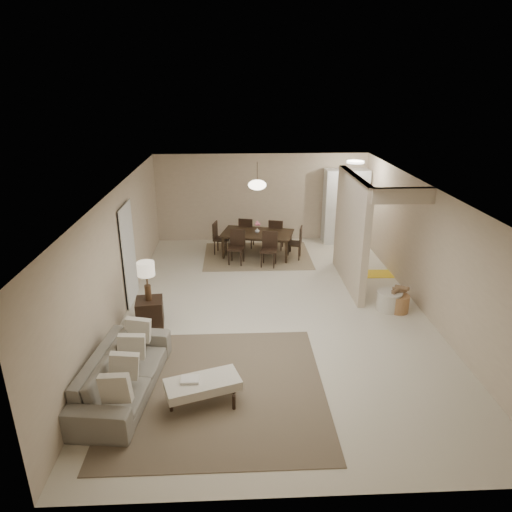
{
  "coord_description": "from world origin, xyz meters",
  "views": [
    {
      "loc": [
        -0.75,
        -8.27,
        4.35
      ],
      "look_at": [
        -0.35,
        0.35,
        1.05
      ],
      "focal_mm": 32.0,
      "sensor_mm": 36.0,
      "label": 1
    }
  ],
  "objects_px": {
    "side_table": "(150,313)",
    "round_pouf": "(389,301)",
    "sofa": "(123,373)",
    "dining_table": "(257,245)",
    "wicker_basket": "(398,303)",
    "ottoman_bench": "(203,385)",
    "pantry_cabinet": "(345,207)"
  },
  "relations": [
    {
      "from": "pantry_cabinet",
      "to": "dining_table",
      "type": "relative_size",
      "value": 1.14
    },
    {
      "from": "sofa",
      "to": "side_table",
      "type": "distance_m",
      "value": 2.0
    },
    {
      "from": "dining_table",
      "to": "round_pouf",
      "type": "bearing_deg",
      "value": -38.07
    },
    {
      "from": "pantry_cabinet",
      "to": "sofa",
      "type": "bearing_deg",
      "value": -125.73
    },
    {
      "from": "round_pouf",
      "to": "wicker_basket",
      "type": "bearing_deg",
      "value": -23.56
    },
    {
      "from": "pantry_cabinet",
      "to": "ottoman_bench",
      "type": "height_order",
      "value": "pantry_cabinet"
    },
    {
      "from": "pantry_cabinet",
      "to": "dining_table",
      "type": "bearing_deg",
      "value": -157.5
    },
    {
      "from": "side_table",
      "to": "round_pouf",
      "type": "bearing_deg",
      "value": 5.11
    },
    {
      "from": "sofa",
      "to": "dining_table",
      "type": "distance_m",
      "value": 6.06
    },
    {
      "from": "sofa",
      "to": "wicker_basket",
      "type": "bearing_deg",
      "value": -57.79
    },
    {
      "from": "wicker_basket",
      "to": "dining_table",
      "type": "relative_size",
      "value": 0.23
    },
    {
      "from": "side_table",
      "to": "pantry_cabinet",
      "type": "bearing_deg",
      "value": 44.54
    },
    {
      "from": "ottoman_bench",
      "to": "wicker_basket",
      "type": "relative_size",
      "value": 2.77
    },
    {
      "from": "ottoman_bench",
      "to": "wicker_basket",
      "type": "distance_m",
      "value": 4.6
    },
    {
      "from": "ottoman_bench",
      "to": "wicker_basket",
      "type": "xyz_separation_m",
      "value": [
        3.76,
        2.65,
        -0.12
      ]
    },
    {
      "from": "pantry_cabinet",
      "to": "round_pouf",
      "type": "bearing_deg",
      "value": -90.21
    },
    {
      "from": "ottoman_bench",
      "to": "round_pouf",
      "type": "xyz_separation_m",
      "value": [
        3.59,
        2.72,
        -0.1
      ]
    },
    {
      "from": "sofa",
      "to": "dining_table",
      "type": "bearing_deg",
      "value": -15.04
    },
    {
      "from": "sofa",
      "to": "pantry_cabinet",
      "type": "bearing_deg",
      "value": -28.88
    },
    {
      "from": "sofa",
      "to": "dining_table",
      "type": "relative_size",
      "value": 1.22
    },
    {
      "from": "round_pouf",
      "to": "side_table",
      "type": "bearing_deg",
      "value": -174.89
    },
    {
      "from": "sofa",
      "to": "round_pouf",
      "type": "relative_size",
      "value": 4.4
    },
    {
      "from": "pantry_cabinet",
      "to": "round_pouf",
      "type": "distance_m",
      "value": 4.33
    },
    {
      "from": "wicker_basket",
      "to": "ottoman_bench",
      "type": "bearing_deg",
      "value": -144.86
    },
    {
      "from": "pantry_cabinet",
      "to": "side_table",
      "type": "relative_size",
      "value": 3.9
    },
    {
      "from": "round_pouf",
      "to": "ottoman_bench",
      "type": "bearing_deg",
      "value": -142.84
    },
    {
      "from": "dining_table",
      "to": "side_table",
      "type": "bearing_deg",
      "value": -107.76
    },
    {
      "from": "side_table",
      "to": "dining_table",
      "type": "bearing_deg",
      "value": 58.62
    },
    {
      "from": "wicker_basket",
      "to": "dining_table",
      "type": "distance_m",
      "value": 4.24
    },
    {
      "from": "side_table",
      "to": "wicker_basket",
      "type": "relative_size",
      "value": 1.29
    },
    {
      "from": "side_table",
      "to": "dining_table",
      "type": "distance_m",
      "value": 4.24
    },
    {
      "from": "ottoman_bench",
      "to": "side_table",
      "type": "bearing_deg",
      "value": 98.25
    }
  ]
}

